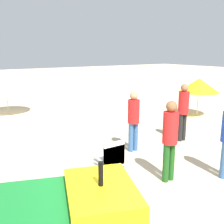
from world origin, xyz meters
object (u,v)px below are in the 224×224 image
Objects in this scene: beach_umbrella_mid at (199,85)px; lifeguard_near_center at (183,108)px; lifeguard_far_right at (170,136)px; lifeguard_near_left at (134,117)px; stacked_plastic_chairs at (111,160)px; beach_umbrella_left at (6,84)px.

lifeguard_near_center is at bearing -148.87° from beach_umbrella_mid.
beach_umbrella_mid is at bearing 33.20° from lifeguard_far_right.
lifeguard_near_center is 3.55m from beach_umbrella_mid.
lifeguard_near_center is (1.82, -0.16, 0.07)m from lifeguard_near_left.
stacked_plastic_chairs is 0.58× the size of lifeguard_far_right.
lifeguard_near_left reaches higher than beach_umbrella_mid.
stacked_plastic_chairs is at bearing -161.27° from lifeguard_near_center.
lifeguard_near_left is 6.94m from beach_umbrella_left.
lifeguard_far_right is 6.34m from beach_umbrella_mid.
lifeguard_near_center is 2.79m from lifeguard_far_right.
lifeguard_near_center is 7.77m from beach_umbrella_left.
lifeguard_far_right reaches higher than beach_umbrella_mid.
lifeguard_near_center is at bearing -5.01° from lifeguard_near_left.
beach_umbrella_mid is (3.03, 1.83, 0.30)m from lifeguard_near_center.
lifeguard_far_right is at bearing -144.17° from lifeguard_near_center.
beach_umbrella_mid is (5.30, 3.47, 0.31)m from lifeguard_far_right.
lifeguard_near_center reaches higher than beach_umbrella_left.
lifeguard_near_center is (3.45, 1.17, 0.43)m from stacked_plastic_chairs.
lifeguard_near_left is at bearing 39.16° from stacked_plastic_chairs.
lifeguard_near_left is at bearing 174.99° from lifeguard_near_center.
stacked_plastic_chairs is 0.48× the size of beach_umbrella_left.
lifeguard_near_center is 0.84× the size of beach_umbrella_left.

